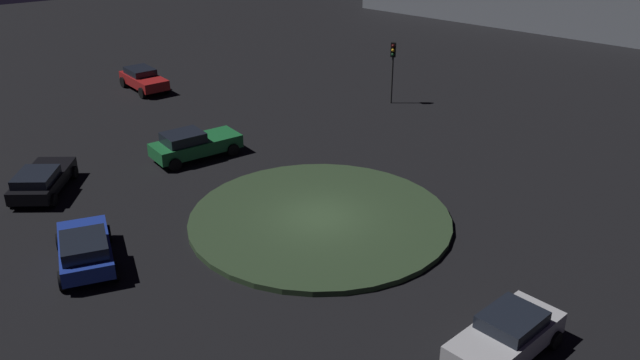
% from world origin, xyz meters
% --- Properties ---
extents(ground_plane, '(118.69, 118.69, 0.00)m').
position_xyz_m(ground_plane, '(0.00, 0.00, 0.00)').
color(ground_plane, black).
extents(roundabout_island, '(11.17, 11.17, 0.23)m').
position_xyz_m(roundabout_island, '(0.00, 0.00, 0.12)').
color(roundabout_island, '#2D4228').
rests_on(roundabout_island, ground_plane).
extents(car_blue, '(2.68, 4.31, 1.45)m').
position_xyz_m(car_blue, '(-9.38, 1.52, 0.77)').
color(car_blue, '#1E38A5').
rests_on(car_blue, ground_plane).
extents(car_silver, '(4.49, 2.72, 1.44)m').
position_xyz_m(car_silver, '(0.42, -10.38, 0.75)').
color(car_silver, silver).
rests_on(car_silver, ground_plane).
extents(car_black, '(3.68, 4.53, 1.28)m').
position_xyz_m(car_black, '(-9.55, 8.95, 0.68)').
color(car_black, black).
rests_on(car_black, ground_plane).
extents(car_green, '(4.69, 2.35, 1.50)m').
position_xyz_m(car_green, '(-2.02, 9.26, 0.77)').
color(car_green, '#1E7238').
rests_on(car_green, ground_plane).
extents(car_red, '(2.38, 4.33, 1.41)m').
position_xyz_m(car_red, '(-0.58, 21.97, 0.76)').
color(car_red, red).
rests_on(car_red, ground_plane).
extents(traffic_light_northeast, '(0.39, 0.38, 3.89)m').
position_xyz_m(traffic_light_northeast, '(11.98, 11.14, 2.78)').
color(traffic_light_northeast, '#2D2D2D').
rests_on(traffic_light_northeast, ground_plane).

